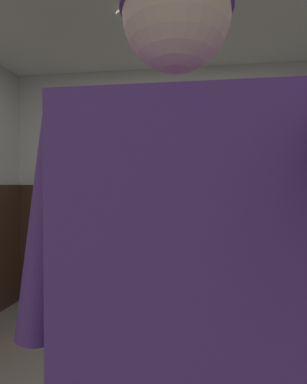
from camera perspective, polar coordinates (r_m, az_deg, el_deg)
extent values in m
cube|color=#B2B2AD|center=(3.57, 2.99, 0.73)|extent=(4.02, 0.12, 2.51)
cube|color=#382319|center=(3.55, 2.86, -9.21)|extent=(3.42, 0.03, 1.29)
cylinder|color=white|center=(2.68, -4.80, 28.15)|extent=(0.14, 0.14, 0.03)
cube|color=white|center=(3.57, -3.70, -6.21)|extent=(0.40, 0.05, 0.65)
cube|color=white|center=(3.41, -4.29, -7.40)|extent=(0.34, 0.30, 0.45)
cylinder|color=#B7BABF|center=(3.53, -3.73, -1.48)|extent=(0.04, 0.04, 0.24)
cylinder|color=#B7BABF|center=(3.64, -3.82, -14.91)|extent=(0.05, 0.05, 0.55)
cube|color=white|center=(3.49, 8.52, -6.38)|extent=(0.40, 0.05, 0.65)
cube|color=white|center=(3.33, 8.52, -7.61)|extent=(0.34, 0.30, 0.45)
cylinder|color=#B7BABF|center=(3.45, 8.53, -1.54)|extent=(0.04, 0.04, 0.24)
cylinder|color=#B7BABF|center=(3.56, 8.49, -15.27)|extent=(0.05, 0.05, 0.55)
cube|color=#4C4C51|center=(3.30, 1.98, -4.62)|extent=(0.04, 0.40, 0.90)
cube|color=#60388C|center=(0.73, 3.89, -7.50)|extent=(0.50, 0.24, 0.60)
cylinder|color=#60388C|center=(0.81, -17.42, -5.12)|extent=(0.17, 0.09, 0.56)
sphere|color=beige|center=(0.81, 3.93, 27.82)|extent=(0.24, 0.24, 0.24)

